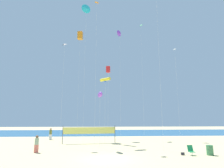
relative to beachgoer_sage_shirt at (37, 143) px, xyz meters
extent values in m
plane|color=#D1BC89|center=(7.13, -3.44, -0.91)|extent=(120.00, 120.00, 0.00)
cube|color=#28608C|center=(7.13, 26.63, -0.91)|extent=(120.00, 20.00, 0.01)
cube|color=#EA7260|center=(0.00, 0.00, -0.52)|extent=(0.37, 0.22, 0.78)
cylinder|color=#99B28C|center=(0.00, 0.00, 0.19)|extent=(0.39, 0.39, 0.64)
sphere|color=brown|center=(0.00, 0.00, 0.65)|extent=(0.29, 0.29, 0.29)
cube|color=white|center=(-1.70, 11.67, -0.49)|extent=(0.40, 0.24, 0.84)
cylinder|color=olive|center=(-1.70, 11.67, 0.27)|extent=(0.42, 0.42, 0.69)
sphere|color=tan|center=(-1.70, 11.67, 0.77)|extent=(0.31, 0.31, 0.31)
cube|color=#1E8C4C|center=(15.05, -2.28, -0.59)|extent=(0.52, 0.48, 0.03)
cube|color=#1E8C4C|center=(15.05, -1.99, -0.31)|extent=(0.52, 0.23, 0.57)
cylinder|color=silver|center=(15.05, -2.43, -0.75)|extent=(0.03, 0.03, 0.32)
cylinder|color=silver|center=(15.05, -2.14, -0.75)|extent=(0.03, 0.03, 0.32)
cylinder|color=#3F7F4C|center=(16.83, -2.24, -0.46)|extent=(0.61, 0.61, 0.91)
cylinder|color=#4C4C51|center=(1.33, 6.26, 0.29)|extent=(0.08, 0.08, 2.40)
cylinder|color=#4C4C51|center=(8.52, 7.25, 0.29)|extent=(0.08, 0.08, 2.40)
cube|color=#EAE566|center=(4.92, 6.75, 0.81)|extent=(7.20, 1.02, 0.90)
cube|color=#2D2D33|center=(14.26, -2.07, -0.79)|extent=(0.31, 0.16, 0.25)
cylinder|color=silver|center=(5.74, 3.65, 8.83)|extent=(0.01, 0.01, 19.49)
pyramid|color=orange|center=(5.76, 3.63, 18.64)|extent=(0.79, 0.79, 0.33)
cylinder|color=silver|center=(6.38, 1.42, 2.14)|extent=(0.01, 0.01, 6.11)
ellipsoid|color=purple|center=(6.38, 1.42, 5.20)|extent=(0.77, 1.56, 0.72)
cube|color=white|center=(6.38, 1.42, 5.41)|extent=(0.29, 0.06, 0.36)
cylinder|color=silver|center=(14.11, 13.08, 9.71)|extent=(0.01, 0.01, 21.24)
pyramid|color=green|center=(14.08, 13.05, 20.40)|extent=(0.96, 0.96, 0.48)
cylinder|color=silver|center=(7.08, 7.20, 3.67)|extent=(0.01, 0.01, 9.16)
cylinder|color=yellow|center=(7.08, 7.20, 8.25)|extent=(1.60, 1.64, 0.44)
sphere|color=blue|center=(7.08, 7.20, 7.93)|extent=(0.26, 0.26, 0.26)
cylinder|color=silver|center=(19.29, 10.12, 6.75)|extent=(0.01, 0.01, 15.33)
pyramid|color=white|center=(19.28, 10.12, 14.47)|extent=(0.51, 0.49, 0.24)
cylinder|color=silver|center=(2.52, 12.07, 8.26)|extent=(0.01, 0.01, 18.34)
cube|color=orange|center=(2.52, 12.07, 17.43)|extent=(0.93, 0.93, 1.38)
cylinder|color=silver|center=(7.66, 11.14, 4.97)|extent=(0.01, 0.01, 11.77)
cube|color=red|center=(7.66, 11.14, 10.85)|extent=(0.77, 0.77, 1.05)
cylinder|color=silver|center=(10.02, 13.82, 9.05)|extent=(0.01, 0.01, 19.92)
cone|color=purple|center=(10.02, 13.82, 19.01)|extent=(1.16, 1.21, 1.24)
cylinder|color=silver|center=(13.26, 0.40, 9.87)|extent=(0.01, 0.01, 21.57)
cylinder|color=silver|center=(3.91, 7.71, 9.64)|extent=(0.01, 0.01, 21.12)
cone|color=#26BFCC|center=(3.91, 7.71, 20.20)|extent=(1.50, 0.95, 1.54)
cylinder|color=silver|center=(1.48, 4.00, 5.71)|extent=(0.01, 0.01, 13.25)
pyramid|color=black|center=(1.46, 3.97, 12.39)|extent=(0.77, 0.76, 0.44)
camera|label=1|loc=(6.54, -20.02, 2.52)|focal=29.71mm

